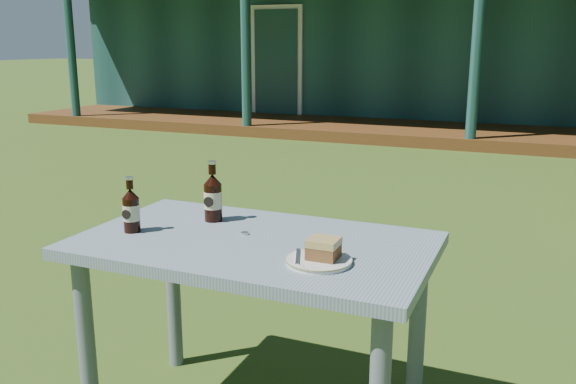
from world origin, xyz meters
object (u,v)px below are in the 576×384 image
at_px(plate, 319,261).
at_px(cake_slice, 323,248).
at_px(cafe_table, 254,268).
at_px(cola_bottle_near, 213,197).
at_px(cola_bottle_far, 131,210).

relative_size(plate, cake_slice, 2.22).
height_order(cafe_table, plate, plate).
bearing_deg(cola_bottle_near, cola_bottle_far, -130.29).
distance_m(cake_slice, cola_bottle_near, 0.60).
bearing_deg(plate, cake_slice, 49.72).
distance_m(plate, cola_bottle_far, 0.73).
relative_size(plate, cola_bottle_far, 1.02).
xyz_separation_m(cafe_table, cola_bottle_near, (-0.24, 0.15, 0.19)).
distance_m(plate, cake_slice, 0.04).
height_order(cola_bottle_near, cola_bottle_far, cola_bottle_near).
bearing_deg(plate, cola_bottle_near, 152.20).
bearing_deg(cola_bottle_far, plate, -3.43).
bearing_deg(cola_bottle_near, cafe_table, -31.76).
xyz_separation_m(cola_bottle_near, cola_bottle_far, (-0.20, -0.23, -0.01)).
relative_size(cafe_table, cola_bottle_far, 6.03).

